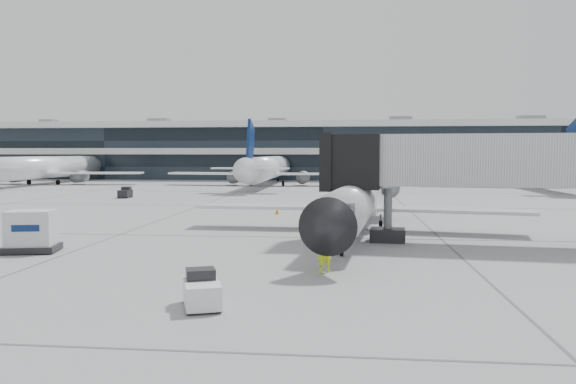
# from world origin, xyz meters

# --- Properties ---
(ground) EXTENTS (220.00, 220.00, 0.00)m
(ground) POSITION_xyz_m (0.00, 0.00, 0.00)
(ground) COLOR gray
(ground) RESTS_ON ground
(terminal) EXTENTS (170.00, 22.00, 10.00)m
(terminal) POSITION_xyz_m (0.00, 82.00, 5.00)
(terminal) COLOR black
(terminal) RESTS_ON ground
(bg_jet_left) EXTENTS (32.00, 40.00, 9.60)m
(bg_jet_left) POSITION_xyz_m (-45.00, 55.00, 0.00)
(bg_jet_left) COLOR white
(bg_jet_left) RESTS_ON ground
(bg_jet_center) EXTENTS (32.00, 40.00, 9.60)m
(bg_jet_center) POSITION_xyz_m (-8.00, 55.00, 0.00)
(bg_jet_center) COLOR white
(bg_jet_center) RESTS_ON ground
(bg_jet_right) EXTENTS (32.00, 40.00, 9.60)m
(bg_jet_right) POSITION_xyz_m (32.00, 55.00, 0.00)
(bg_jet_right) COLOR white
(bg_jet_right) RESTS_ON ground
(regional_jet) EXTENTS (22.23, 27.75, 6.41)m
(regional_jet) POSITION_xyz_m (5.15, 3.52, 2.19)
(regional_jet) COLOR silver
(regional_jet) RESTS_ON ground
(jet_bridge) EXTENTS (20.08, 5.77, 6.44)m
(jet_bridge) POSITION_xyz_m (13.94, -1.79, 4.69)
(jet_bridge) COLOR silver
(jet_bridge) RESTS_ON ground
(ramp_worker) EXTENTS (0.86, 0.77, 1.97)m
(ramp_worker) POSITION_xyz_m (3.34, -9.94, 0.98)
(ramp_worker) COLOR #DFFF1A
(ramp_worker) RESTS_ON ground
(baggage_tug) EXTENTS (1.74, 2.22, 1.24)m
(baggage_tug) POSITION_xyz_m (-0.54, -15.83, 0.55)
(baggage_tug) COLOR white
(baggage_tug) RESTS_ON ground
(cargo_uld) EXTENTS (2.97, 2.44, 2.14)m
(cargo_uld) POSITION_xyz_m (-12.07, -6.47, 1.08)
(cargo_uld) COLOR black
(cargo_uld) RESTS_ON ground
(traffic_cone) EXTENTS (0.36, 0.36, 0.51)m
(traffic_cone) POSITION_xyz_m (-1.53, 12.92, 0.24)
(traffic_cone) COLOR orange
(traffic_cone) RESTS_ON ground
(far_tug) EXTENTS (1.28, 2.05, 1.27)m
(far_tug) POSITION_xyz_m (-21.11, 28.37, 0.57)
(far_tug) COLOR black
(far_tug) RESTS_ON ground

